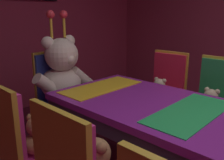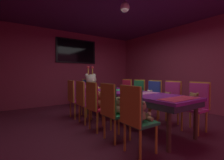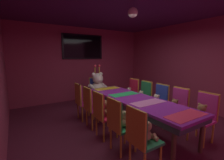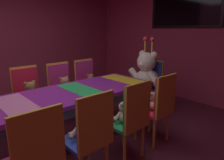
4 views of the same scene
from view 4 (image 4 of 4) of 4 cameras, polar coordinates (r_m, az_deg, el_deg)
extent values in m
plane|color=#591E33|center=(2.94, -15.71, -18.19)|extent=(7.90, 7.90, 0.00)
cube|color=#99334C|center=(4.82, 19.81, 11.56)|extent=(5.20, 0.12, 2.80)
cube|color=purple|center=(2.63, -16.74, -4.85)|extent=(0.90, 3.01, 0.05)
cube|color=#33333F|center=(2.66, -16.62, -6.38)|extent=(0.88, 2.95, 0.10)
cylinder|color=#4C3826|center=(3.28, 8.86, -7.49)|extent=(0.07, 0.07, 0.69)
cylinder|color=#4C3826|center=(3.77, -0.24, -4.43)|extent=(0.07, 0.07, 0.69)
cube|color=pink|center=(2.48, -25.67, -6.14)|extent=(0.77, 0.32, 0.01)
cube|color=green|center=(2.82, -9.00, -2.55)|extent=(0.77, 0.32, 0.01)
cube|color=yellow|center=(3.35, 3.20, 0.24)|extent=(0.77, 0.32, 0.01)
cylinder|color=gold|center=(3.21, -27.56, -12.13)|extent=(0.04, 0.04, 0.42)
cylinder|color=gold|center=(3.50, -28.99, -10.17)|extent=(0.04, 0.04, 0.42)
cube|color=red|center=(3.38, -21.82, -6.00)|extent=(0.40, 0.40, 0.04)
cube|color=red|center=(3.47, -23.30, -0.98)|extent=(0.05, 0.38, 0.50)
cube|color=gold|center=(3.49, -23.42, -0.91)|extent=(0.03, 0.41, 0.55)
cylinder|color=gold|center=(3.38, -17.91, -9.86)|extent=(0.04, 0.04, 0.42)
cylinder|color=gold|center=(3.28, -23.06, -11.11)|extent=(0.04, 0.04, 0.42)
cylinder|color=gold|center=(3.65, -20.06, -8.21)|extent=(0.04, 0.04, 0.42)
cylinder|color=gold|center=(3.56, -24.85, -9.29)|extent=(0.04, 0.04, 0.42)
ellipsoid|color=olive|center=(3.35, -21.99, -4.22)|extent=(0.21, 0.21, 0.16)
sphere|color=olive|center=(3.29, -22.11, -1.84)|extent=(0.16, 0.16, 0.16)
sphere|color=#AE7747|center=(3.24, -21.74, -2.26)|extent=(0.06, 0.06, 0.06)
sphere|color=olive|center=(3.31, -21.33, -0.56)|extent=(0.06, 0.06, 0.06)
sphere|color=olive|center=(3.27, -23.33, -0.92)|extent=(0.06, 0.06, 0.06)
cylinder|color=olive|center=(3.34, -20.12, -3.79)|extent=(0.06, 0.15, 0.14)
cylinder|color=olive|center=(3.27, -23.42, -4.46)|extent=(0.06, 0.15, 0.14)
cylinder|color=olive|center=(3.26, -20.16, -5.54)|extent=(0.07, 0.15, 0.07)
cylinder|color=olive|center=(3.23, -21.94, -5.92)|extent=(0.07, 0.15, 0.07)
cube|color=#CC338C|center=(3.59, -13.19, -4.18)|extent=(0.40, 0.40, 0.04)
cube|color=#CC338C|center=(3.67, -14.81, 0.50)|extent=(0.05, 0.38, 0.50)
cube|color=gold|center=(3.69, -14.97, 0.56)|extent=(0.03, 0.41, 0.55)
cylinder|color=gold|center=(3.62, -9.50, -7.75)|extent=(0.04, 0.04, 0.42)
cylinder|color=gold|center=(3.47, -13.97, -8.96)|extent=(0.04, 0.04, 0.42)
cylinder|color=gold|center=(3.87, -12.11, -6.38)|extent=(0.04, 0.04, 0.42)
cylinder|color=gold|center=(3.73, -16.37, -7.43)|extent=(0.04, 0.04, 0.42)
ellipsoid|color=#9E7247|center=(3.56, -13.28, -2.58)|extent=(0.19, 0.19, 0.15)
sphere|color=#9E7247|center=(3.51, -13.27, -0.46)|extent=(0.15, 0.15, 0.15)
sphere|color=tan|center=(3.47, -12.83, -0.81)|extent=(0.06, 0.06, 0.06)
sphere|color=#9E7247|center=(3.54, -12.64, 0.66)|extent=(0.06, 0.06, 0.06)
sphere|color=#9E7247|center=(3.48, -14.29, 0.36)|extent=(0.06, 0.06, 0.06)
cylinder|color=#9E7247|center=(3.57, -11.64, -2.19)|extent=(0.05, 0.14, 0.13)
cylinder|color=#9E7247|center=(3.48, -14.35, -2.77)|extent=(0.05, 0.14, 0.13)
cylinder|color=#9E7247|center=(3.50, -11.49, -3.69)|extent=(0.07, 0.14, 0.07)
cylinder|color=#9E7247|center=(3.45, -12.94, -4.02)|extent=(0.07, 0.14, 0.07)
cube|color=#CC338C|center=(3.90, -6.16, -2.46)|extent=(0.40, 0.40, 0.04)
cube|color=#CC338C|center=(3.97, -7.81, 1.83)|extent=(0.05, 0.38, 0.50)
cube|color=gold|center=(3.99, -7.99, 1.88)|extent=(0.03, 0.41, 0.55)
cylinder|color=gold|center=(3.94, -2.80, -5.72)|extent=(0.04, 0.04, 0.42)
cylinder|color=gold|center=(3.76, -6.58, -6.80)|extent=(0.04, 0.04, 0.42)
cylinder|color=gold|center=(4.18, -5.62, -4.60)|extent=(0.04, 0.04, 0.42)
cylinder|color=gold|center=(4.01, -9.29, -5.55)|extent=(0.04, 0.04, 0.42)
ellipsoid|color=olive|center=(3.87, -6.20, -1.12)|extent=(0.17, 0.17, 0.14)
sphere|color=olive|center=(3.83, -6.11, 0.60)|extent=(0.14, 0.14, 0.14)
sphere|color=#AE7747|center=(3.79, -5.70, 0.33)|extent=(0.05, 0.05, 0.05)
sphere|color=olive|center=(3.86, -5.66, 1.49)|extent=(0.05, 0.05, 0.05)
sphere|color=olive|center=(3.80, -6.88, 1.26)|extent=(0.05, 0.05, 0.05)
cylinder|color=olive|center=(3.89, -4.90, -0.80)|extent=(0.05, 0.12, 0.11)
cylinder|color=olive|center=(3.79, -6.91, -1.24)|extent=(0.05, 0.12, 0.11)
cylinder|color=olive|center=(3.82, -4.66, -1.98)|extent=(0.06, 0.13, 0.06)
cylinder|color=olive|center=(3.77, -5.73, -2.23)|extent=(0.06, 0.13, 0.06)
cube|color=#CC338C|center=(1.68, -20.21, -16.53)|extent=(0.05, 0.38, 0.50)
cube|color=gold|center=(1.66, -19.91, -16.85)|extent=(0.03, 0.41, 0.55)
ellipsoid|color=brown|center=(1.91, -21.96, -18.67)|extent=(0.18, 0.18, 0.14)
sphere|color=brown|center=(1.86, -22.51, -15.13)|extent=(0.14, 0.14, 0.14)
sphere|color=#99663C|center=(1.91, -23.00, -14.81)|extent=(0.05, 0.05, 0.05)
sphere|color=brown|center=(1.81, -24.11, -14.26)|extent=(0.05, 0.05, 0.05)
sphere|color=brown|center=(1.84, -20.91, -13.47)|extent=(0.05, 0.05, 0.05)
cylinder|color=brown|center=(1.91, -25.00, -18.48)|extent=(0.05, 0.13, 0.12)
cylinder|color=brown|center=(1.96, -19.89, -17.14)|extent=(0.05, 0.13, 0.12)
cylinder|color=brown|center=(2.02, -24.37, -18.64)|extent=(0.06, 0.13, 0.06)
cylinder|color=brown|center=(2.04, -21.78, -17.97)|extent=(0.06, 0.13, 0.06)
cube|color=#2D47B2|center=(2.17, -7.77, -16.61)|extent=(0.40, 0.40, 0.04)
cube|color=#2D47B2|center=(1.91, -4.88, -11.77)|extent=(0.05, 0.38, 0.50)
cube|color=gold|center=(1.90, -4.47, -11.98)|extent=(0.03, 0.41, 0.55)
cylinder|color=gold|center=(2.48, -6.63, -18.54)|extent=(0.04, 0.04, 0.42)
cylinder|color=gold|center=(2.34, -13.43, -21.06)|extent=(0.04, 0.04, 0.42)
ellipsoid|color=beige|center=(2.12, -7.86, -14.34)|extent=(0.18, 0.18, 0.14)
sphere|color=beige|center=(2.07, -8.23, -11.11)|extent=(0.14, 0.14, 0.14)
sphere|color=#FDDCAD|center=(2.11, -8.97, -10.94)|extent=(0.05, 0.05, 0.05)
sphere|color=beige|center=(2.01, -9.28, -10.29)|extent=(0.05, 0.05, 0.05)
sphere|color=beige|center=(2.07, -6.82, -9.53)|extent=(0.05, 0.05, 0.05)
cylinder|color=beige|center=(2.10, -10.48, -14.33)|extent=(0.05, 0.12, 0.12)
cylinder|color=beige|center=(2.18, -6.50, -12.98)|extent=(0.05, 0.12, 0.12)
cylinder|color=beige|center=(2.20, -10.60, -14.66)|extent=(0.06, 0.13, 0.06)
cylinder|color=beige|center=(2.25, -8.54, -13.97)|extent=(0.06, 0.13, 0.06)
cube|color=#268C4C|center=(2.50, 3.57, -12.15)|extent=(0.40, 0.40, 0.04)
cube|color=#268C4C|center=(2.28, 6.97, -7.46)|extent=(0.05, 0.38, 0.50)
cube|color=gold|center=(2.26, 7.39, -7.60)|extent=(0.03, 0.41, 0.55)
cylinder|color=gold|center=(2.62, 8.67, -16.65)|extent=(0.04, 0.04, 0.42)
cylinder|color=gold|center=(2.41, 3.59, -19.44)|extent=(0.04, 0.04, 0.42)
cylinder|color=gold|center=(2.80, 3.41, -14.33)|extent=(0.04, 0.04, 0.42)
cylinder|color=gold|center=(2.61, -1.70, -16.61)|extent=(0.04, 0.04, 0.42)
ellipsoid|color=beige|center=(2.46, 3.61, -10.24)|extent=(0.16, 0.16, 0.13)
sphere|color=beige|center=(2.42, 3.40, -7.62)|extent=(0.13, 0.13, 0.13)
sphere|color=#FDDCAD|center=(2.45, 2.66, -7.56)|extent=(0.05, 0.05, 0.05)
sphere|color=beige|center=(2.36, 2.84, -6.92)|extent=(0.05, 0.05, 0.05)
sphere|color=beige|center=(2.43, 4.47, -6.35)|extent=(0.05, 0.05, 0.05)
cylinder|color=beige|center=(2.42, 1.69, -10.27)|extent=(0.04, 0.11, 0.11)
cylinder|color=beige|center=(2.53, 4.35, -9.23)|extent=(0.04, 0.11, 0.11)
cylinder|color=beige|center=(2.51, 1.14, -10.71)|extent=(0.06, 0.12, 0.06)
cylinder|color=beige|center=(2.57, 2.54, -10.16)|extent=(0.06, 0.12, 0.06)
cube|color=red|center=(2.89, 11.35, -8.63)|extent=(0.40, 0.40, 0.04)
cube|color=red|center=(2.70, 14.70, -4.32)|extent=(0.05, 0.38, 0.50)
cube|color=gold|center=(2.69, 15.09, -4.42)|extent=(0.03, 0.41, 0.55)
cylinder|color=gold|center=(3.03, 15.48, -12.57)|extent=(0.04, 0.04, 0.42)
cylinder|color=gold|center=(2.79, 11.84, -14.79)|extent=(0.04, 0.04, 0.42)
cylinder|color=gold|center=(3.19, 10.53, -10.89)|extent=(0.04, 0.04, 0.42)
cylinder|color=gold|center=(2.96, 6.69, -12.78)|extent=(0.04, 0.04, 0.42)
ellipsoid|color=beige|center=(2.86, 11.44, -6.94)|extent=(0.16, 0.16, 0.13)
sphere|color=beige|center=(2.83, 11.32, -4.66)|extent=(0.13, 0.13, 0.13)
sphere|color=#FDDCAD|center=(2.85, 10.60, -4.65)|extent=(0.05, 0.05, 0.05)
sphere|color=beige|center=(2.77, 11.01, -4.00)|extent=(0.05, 0.05, 0.05)
sphere|color=beige|center=(2.84, 12.18, -3.57)|extent=(0.05, 0.05, 0.05)
cylinder|color=beige|center=(2.81, 9.92, -6.95)|extent=(0.04, 0.11, 0.11)
cylinder|color=beige|center=(2.93, 11.87, -6.14)|extent=(0.04, 0.11, 0.11)
cylinder|color=beige|center=(2.90, 9.21, -7.45)|extent=(0.06, 0.12, 0.06)
cylinder|color=beige|center=(2.96, 10.24, -7.01)|extent=(0.06, 0.12, 0.06)
cube|color=#2D47B2|center=(3.90, 9.79, -2.55)|extent=(0.40, 0.40, 0.04)
cube|color=#2D47B2|center=(3.98, 11.55, 1.69)|extent=(0.38, 0.05, 0.50)
cube|color=gold|center=(3.99, 11.73, 1.74)|extent=(0.41, 0.03, 0.55)
cylinder|color=gold|center=(4.01, 12.88, -5.72)|extent=(0.04, 0.04, 0.42)
cylinder|color=gold|center=(3.76, 10.07, -6.90)|extent=(0.04, 0.04, 0.42)
cylinder|color=gold|center=(4.19, 9.28, -4.69)|extent=(0.04, 0.04, 0.42)
cylinder|color=gold|center=(3.95, 6.38, -5.73)|extent=(0.04, 0.04, 0.42)
ellipsoid|color=silver|center=(3.85, 9.92, 0.49)|extent=(0.44, 0.44, 0.35)
sphere|color=silver|center=(3.76, 9.76, 5.09)|extent=(0.35, 0.35, 0.35)
sphere|color=white|center=(3.67, 8.60, 4.50)|extent=(0.13, 0.13, 0.13)
sphere|color=silver|center=(3.69, 11.84, 6.90)|extent=(0.13, 0.13, 0.13)
sphere|color=silver|center=(3.85, 8.64, 7.32)|extent=(0.13, 0.13, 0.13)
cylinder|color=silver|center=(3.64, 11.79, 0.21)|extent=(0.31, 0.12, 0.29)
cylinder|color=silver|center=(3.91, 6.60, 1.34)|extent=(0.31, 0.12, 0.29)
cylinder|color=silver|center=(3.59, 8.51, -2.38)|extent=(0.33, 0.15, 0.15)
cylinder|color=silver|center=(3.73, 5.75, -1.66)|extent=(0.33, 0.15, 0.15)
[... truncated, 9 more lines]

